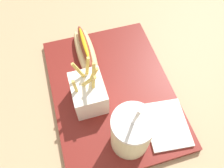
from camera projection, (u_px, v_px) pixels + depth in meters
ground_plane at (112, 94)px, 0.71m from camera, size 2.40×2.40×0.02m
food_tray at (112, 91)px, 0.69m from camera, size 0.47×0.35×0.02m
soda_cup at (130, 133)px, 0.54m from camera, size 0.10×0.10×0.21m
fries_basket at (88, 93)px, 0.63m from camera, size 0.11×0.09×0.16m
hot_dog_1 at (85, 51)px, 0.73m from camera, size 0.19×0.06×0.07m
ketchup_cup_1 at (120, 113)px, 0.63m from camera, size 0.03×0.03×0.02m
napkin_stack at (167, 124)px, 0.62m from camera, size 0.15×0.12×0.01m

